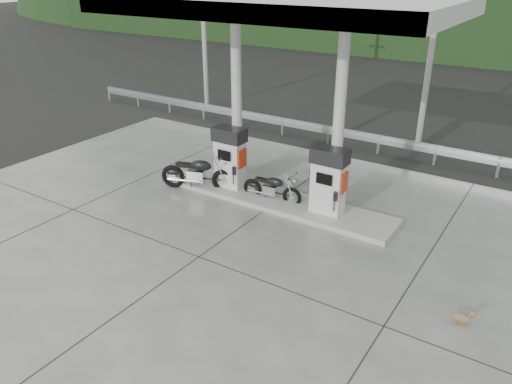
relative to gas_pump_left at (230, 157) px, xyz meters
The scene contains 16 objects.
ground 3.16m from the gas_pump_left, 57.38° to the right, with size 160.00×160.00×0.00m, color black.
forecourt_apron 3.15m from the gas_pump_left, 57.38° to the right, with size 18.00×14.00×0.02m, color #63635E.
pump_island 1.87m from the gas_pump_left, ahead, with size 7.00×1.40×0.15m, color #9E9C93.
gas_pump_left is the anchor object (origin of this frame).
gas_pump_right 3.20m from the gas_pump_left, ahead, with size 0.95×0.55×1.80m, color silver, non-canonical shape.
canopy_column_left 1.65m from the gas_pump_left, 90.00° to the left, with size 0.30×0.30×5.00m, color silver.
canopy_column_right 3.60m from the gas_pump_left, ahead, with size 0.30×0.30×5.00m, color silver.
canopy_roof 4.59m from the gas_pump_left, ahead, with size 8.50×5.00×0.40m, color silver.
guardrail 5.74m from the gas_pump_left, 73.78° to the left, with size 26.00×0.16×1.42m, color #A3A5AB, non-canonical shape.
road 9.20m from the gas_pump_left, 79.92° to the left, with size 60.00×7.00×0.01m, color black.
utility_pole_a 9.93m from the gas_pump_left, 132.44° to the left, with size 0.22×0.22×8.00m, color gray.
utility_pole_b 8.40m from the gas_pump_left, 62.78° to the left, with size 0.22×0.22×8.00m, color gray.
tree_band 27.61m from the gas_pump_left, 86.67° to the left, with size 80.00×6.00×6.00m, color black.
motorcycle_left 1.11m from the gas_pump_left, 148.46° to the right, with size 2.17×0.69×1.03m, color black, non-canonical shape.
motorcycle_right 1.61m from the gas_pump_left, ahead, with size 1.72×0.54×0.82m, color black, non-canonical shape.
duck 7.82m from the gas_pump_left, 20.01° to the right, with size 0.43×0.12×0.31m, color brown, non-canonical shape.
Camera 1 is at (6.57, -8.62, 6.30)m, focal length 35.00 mm.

